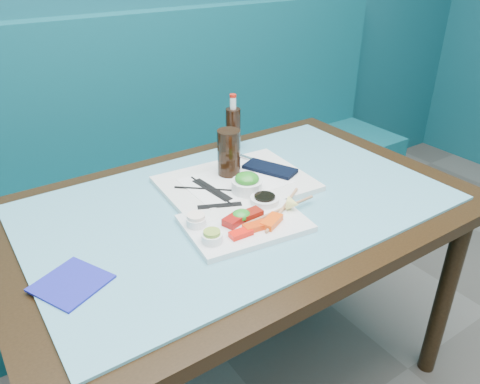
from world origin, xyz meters
TOP-DOWN VIEW (x-y plane):
  - booth_bench at (0.00, 2.29)m, footprint 3.00×0.56m
  - dining_table at (0.00, 1.45)m, footprint 1.40×0.90m
  - glass_top at (0.00, 1.45)m, footprint 1.22×0.76m
  - sashimi_plate at (-0.06, 1.33)m, footprint 0.35×0.27m
  - salmon_left at (-0.11, 1.27)m, footprint 0.06×0.03m
  - salmon_mid at (-0.06, 1.28)m, footprint 0.07×0.04m
  - salmon_right at (-0.01, 1.27)m, footprint 0.08×0.06m
  - tuna_left at (-0.09, 1.33)m, footprint 0.07×0.06m
  - tuna_right at (-0.04, 1.33)m, footprint 0.06×0.04m
  - seaweed_garnish at (-0.07, 1.34)m, footprint 0.05×0.05m
  - ramekin_wasabi at (-0.19, 1.29)m, footprint 0.07×0.07m
  - wasabi_fill at (-0.19, 1.29)m, footprint 0.05×0.05m
  - ramekin_ginger at (-0.18, 1.38)m, footprint 0.07×0.07m
  - ginger_fill at (-0.18, 1.38)m, footprint 0.05×0.05m
  - soy_dish at (0.04, 1.38)m, footprint 0.10×0.10m
  - soy_fill at (0.04, 1.38)m, footprint 0.08×0.08m
  - lemon_wedge at (0.08, 1.30)m, footprint 0.05×0.05m
  - chopstick_sleeve at (-0.08, 1.43)m, footprint 0.12×0.07m
  - wooden_chopstick_a at (0.05, 1.31)m, footprint 0.26×0.02m
  - wooden_chopstick_b at (0.06, 1.31)m, footprint 0.22×0.15m
  - serving_tray at (0.05, 1.54)m, footprint 0.47×0.37m
  - paper_placemat at (0.05, 1.54)m, footprint 0.32×0.23m
  - seaweed_bowl at (0.04, 1.46)m, footprint 0.10×0.10m
  - seaweed_salad at (0.04, 1.46)m, footprint 0.09×0.09m
  - cola_glass at (0.06, 1.59)m, footprint 0.09×0.09m
  - navy_pouch at (0.18, 1.54)m, footprint 0.14×0.19m
  - fork at (0.18, 1.64)m, footprint 0.04×0.09m
  - black_chopstick_a at (-0.05, 1.53)m, footprint 0.02×0.22m
  - black_chopstick_b at (-0.04, 1.53)m, footprint 0.19×0.16m
  - tray_sleeve at (-0.05, 1.53)m, footprint 0.04×0.17m
  - cola_bottle_body at (0.21, 1.79)m, footprint 0.05×0.05m
  - cola_bottle_neck at (0.21, 1.79)m, footprint 0.03×0.03m
  - cola_bottle_cap at (0.21, 1.79)m, footprint 0.03×0.03m
  - blue_napkin at (-0.53, 1.35)m, footprint 0.19×0.19m

SIDE VIEW (x-z plane):
  - booth_bench at x=0.00m, z-range -0.21..0.96m
  - dining_table at x=0.00m, z-range 0.29..1.04m
  - glass_top at x=0.00m, z-range 0.75..0.76m
  - blue_napkin at x=-0.53m, z-range 0.76..0.76m
  - sashimi_plate at x=-0.06m, z-range 0.76..0.77m
  - serving_tray at x=0.05m, z-range 0.76..0.77m
  - paper_placemat at x=0.05m, z-range 0.77..0.78m
  - chopstick_sleeve at x=-0.08m, z-range 0.77..0.78m
  - tray_sleeve at x=-0.05m, z-range 0.77..0.78m
  - black_chopstick_a at x=-0.05m, z-range 0.77..0.78m
  - black_chopstick_b at x=-0.04m, z-range 0.77..0.78m
  - wooden_chopstick_a at x=0.05m, z-range 0.77..0.78m
  - wooden_chopstick_b at x=0.06m, z-range 0.77..0.78m
  - fork at x=0.18m, z-range 0.77..0.79m
  - navy_pouch at x=0.18m, z-range 0.77..0.79m
  - salmon_left at x=-0.11m, z-range 0.77..0.79m
  - salmon_mid at x=-0.06m, z-range 0.77..0.79m
  - soy_dish at x=0.04m, z-range 0.77..0.79m
  - salmon_right at x=-0.01m, z-range 0.77..0.79m
  - tuna_right at x=-0.04m, z-range 0.77..0.79m
  - tuna_left at x=-0.09m, z-range 0.77..0.80m
  - ramekin_wasabi at x=-0.19m, z-range 0.77..0.80m
  - ramekin_ginger at x=-0.18m, z-range 0.77..0.80m
  - seaweed_garnish at x=-0.07m, z-range 0.77..0.80m
  - seaweed_bowl at x=0.04m, z-range 0.77..0.81m
  - soy_fill at x=0.04m, z-range 0.79..0.80m
  - lemon_wedge at x=0.08m, z-range 0.77..0.82m
  - wasabi_fill at x=-0.19m, z-range 0.80..0.81m
  - ginger_fill at x=-0.18m, z-range 0.80..0.81m
  - seaweed_salad at x=0.04m, z-range 0.80..0.84m
  - cola_bottle_body at x=0.21m, z-range 0.76..0.91m
  - cola_glass at x=0.06m, z-range 0.77..0.93m
  - cola_bottle_neck at x=0.21m, z-range 0.91..0.96m
  - cola_bottle_cap at x=0.21m, z-range 0.96..0.97m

